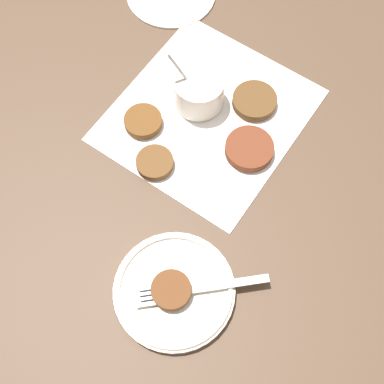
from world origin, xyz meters
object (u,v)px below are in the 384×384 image
at_px(sauce_bowl, 199,92).
at_px(fork, 187,290).
at_px(fritter_on_plate, 171,290).
at_px(serving_plate, 174,291).

relative_size(sauce_bowl, fork, 0.66).
bearing_deg(fritter_on_plate, fork, -64.36).
bearing_deg(sauce_bowl, serving_plate, -162.38).
height_order(sauce_bowl, fritter_on_plate, sauce_bowl).
xyz_separation_m(fritter_on_plate, fork, (0.01, -0.02, -0.00)).
height_order(serving_plate, fork, fork).
xyz_separation_m(serving_plate, fork, (0.01, -0.02, 0.01)).
relative_size(serving_plate, fork, 1.01).
height_order(fritter_on_plate, fork, fritter_on_plate).
height_order(sauce_bowl, serving_plate, sauce_bowl).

